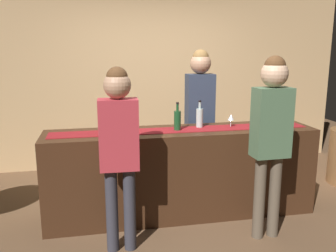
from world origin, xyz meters
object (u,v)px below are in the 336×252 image
object	(u,v)px
customer_sipping	(271,128)
customer_browsing	(119,141)
wine_bottle_green	(177,120)
wine_bottle_amber	(105,124)
bartender	(200,105)
wine_glass_near_customer	(231,118)
wine_bottle_clear	(200,117)
wine_glass_mid_counter	(288,118)

from	to	relation	value
customer_sipping	customer_browsing	size ratio (longest dim) A/B	1.05
wine_bottle_green	customer_browsing	world-z (taller)	customer_browsing
wine_bottle_amber	bartender	xyz separation A→B (m)	(1.18, 0.64, 0.06)
wine_bottle_green	customer_browsing	xyz separation A→B (m)	(-0.66, -0.61, -0.04)
wine_glass_near_customer	customer_browsing	xyz separation A→B (m)	(-1.28, -0.66, -0.04)
bartender	wine_bottle_green	bearing A→B (deg)	54.78
wine_bottle_green	customer_browsing	bearing A→B (deg)	-137.31
wine_bottle_green	bartender	bearing A→B (deg)	54.61
wine_bottle_green	wine_glass_near_customer	bearing A→B (deg)	4.36
wine_bottle_clear	customer_sipping	bearing A→B (deg)	-57.22
wine_glass_mid_counter	wine_bottle_green	bearing A→B (deg)	175.28
bartender	customer_browsing	xyz separation A→B (m)	(-1.08, -1.20, -0.10)
customer_browsing	wine_glass_mid_counter	bearing A→B (deg)	17.31
wine_glass_mid_counter	wine_bottle_clear	bearing A→B (deg)	168.83
wine_bottle_clear	wine_bottle_green	bearing A→B (deg)	-161.96
wine_bottle_amber	wine_glass_mid_counter	size ratio (longest dim) A/B	2.10
wine_glass_near_customer	customer_sipping	distance (m)	0.71
bartender	wine_glass_mid_counter	bearing A→B (deg)	139.68
customer_browsing	wine_bottle_amber	bearing A→B (deg)	102.51
wine_bottle_green	wine_glass_mid_counter	distance (m)	1.23
wine_glass_mid_counter	customer_sipping	world-z (taller)	customer_sipping
wine_glass_near_customer	wine_glass_mid_counter	size ratio (longest dim) A/B	1.00
wine_bottle_clear	wine_glass_near_customer	bearing A→B (deg)	-6.66
wine_bottle_green	wine_bottle_amber	world-z (taller)	same
wine_bottle_green	wine_bottle_amber	bearing A→B (deg)	-176.42
wine_bottle_green	customer_sipping	xyz separation A→B (m)	(0.74, -0.65, 0.02)
wine_bottle_clear	bartender	world-z (taller)	bartender
wine_bottle_clear	customer_sipping	world-z (taller)	customer_sipping
wine_glass_near_customer	customer_browsing	distance (m)	1.44
wine_bottle_green	wine_bottle_clear	size ratio (longest dim) A/B	1.00
wine_glass_near_customer	customer_sipping	size ratio (longest dim) A/B	0.08
wine_glass_near_customer	customer_browsing	bearing A→B (deg)	-152.84
bartender	wine_glass_near_customer	bearing A→B (deg)	110.38
wine_glass_mid_counter	customer_browsing	bearing A→B (deg)	-164.96
wine_glass_mid_counter	bartender	world-z (taller)	bartender
customer_sipping	wine_bottle_clear	bearing A→B (deg)	121.24
wine_glass_near_customer	wine_bottle_amber	bearing A→B (deg)	-176.07
wine_bottle_amber	customer_browsing	xyz separation A→B (m)	(0.10, -0.56, -0.04)
wine_glass_near_customer	customer_browsing	world-z (taller)	customer_browsing
wine_glass_near_customer	wine_glass_mid_counter	distance (m)	0.63
wine_bottle_amber	bartender	bearing A→B (deg)	28.37
bartender	customer_sipping	bearing A→B (deg)	104.88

